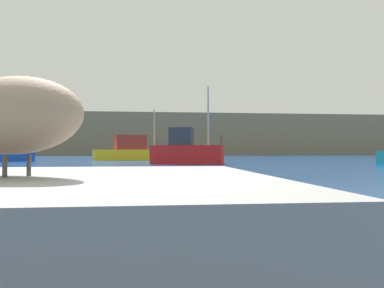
# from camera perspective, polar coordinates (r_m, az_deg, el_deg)

# --- Properties ---
(ground_plane) EXTENTS (260.00, 260.00, 0.00)m
(ground_plane) POSITION_cam_1_polar(r_m,az_deg,el_deg) (3.68, -14.61, -15.91)
(ground_plane) COLOR navy
(hillside_backdrop) EXTENTS (140.00, 14.14, 8.79)m
(hillside_backdrop) POSITION_cam_1_polar(r_m,az_deg,el_deg) (83.69, -6.99, 1.37)
(hillside_backdrop) COLOR #7F755B
(hillside_backdrop) RESTS_ON ground
(pier_dock) EXTENTS (3.43, 2.86, 0.78)m
(pier_dock) POSITION_cam_1_polar(r_m,az_deg,el_deg) (2.81, -25.78, -12.38)
(pier_dock) COLOR gray
(pier_dock) RESTS_ON ground
(pelican) EXTENTS (1.39, 1.05, 0.93)m
(pelican) POSITION_cam_1_polar(r_m,az_deg,el_deg) (2.77, -25.78, 4.03)
(pelican) COLOR gray
(pelican) RESTS_ON pier_dock
(fishing_boat_yellow) EXTENTS (8.08, 4.30, 5.26)m
(fishing_boat_yellow) POSITION_cam_1_polar(r_m,az_deg,el_deg) (38.96, -9.12, -1.03)
(fishing_boat_yellow) COLOR yellow
(fishing_boat_yellow) RESTS_ON ground
(fishing_boat_red) EXTENTS (5.28, 2.93, 5.46)m
(fishing_boat_red) POSITION_cam_1_polar(r_m,az_deg,el_deg) (26.76, -0.92, -1.08)
(fishing_boat_red) COLOR red
(fishing_boat_red) RESTS_ON ground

